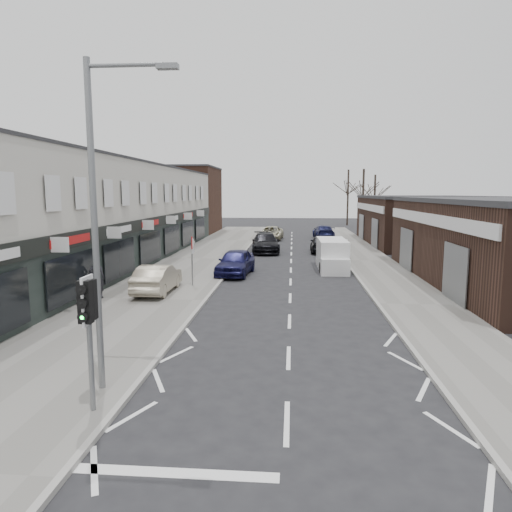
% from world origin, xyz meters
% --- Properties ---
extents(ground, '(160.00, 160.00, 0.00)m').
position_xyz_m(ground, '(0.00, 0.00, 0.00)').
color(ground, black).
rests_on(ground, ground).
extents(pavement_left, '(5.50, 64.00, 0.12)m').
position_xyz_m(pavement_left, '(-6.75, 22.00, 0.06)').
color(pavement_left, slate).
rests_on(pavement_left, ground).
extents(pavement_right, '(3.50, 64.00, 0.12)m').
position_xyz_m(pavement_right, '(5.75, 22.00, 0.06)').
color(pavement_right, slate).
rests_on(pavement_right, ground).
extents(shop_terrace_left, '(8.00, 41.00, 7.10)m').
position_xyz_m(shop_terrace_left, '(-13.50, 19.50, 3.55)').
color(shop_terrace_left, beige).
rests_on(shop_terrace_left, ground).
extents(brick_block_far, '(8.00, 10.00, 8.00)m').
position_xyz_m(brick_block_far, '(-13.50, 45.00, 4.00)').
color(brick_block_far, '#46291E').
rests_on(brick_block_far, ground).
extents(right_unit_far, '(10.00, 16.00, 4.50)m').
position_xyz_m(right_unit_far, '(12.50, 34.00, 2.25)').
color(right_unit_far, '#382119').
rests_on(right_unit_far, ground).
extents(tree_far_a, '(3.60, 3.60, 8.00)m').
position_xyz_m(tree_far_a, '(9.00, 48.00, 0.00)').
color(tree_far_a, '#382D26').
rests_on(tree_far_a, ground).
extents(tree_far_b, '(3.60, 3.60, 7.50)m').
position_xyz_m(tree_far_b, '(11.50, 54.00, 0.00)').
color(tree_far_b, '#382D26').
rests_on(tree_far_b, ground).
extents(tree_far_c, '(3.60, 3.60, 8.50)m').
position_xyz_m(tree_far_c, '(8.50, 60.00, 0.00)').
color(tree_far_c, '#382D26').
rests_on(tree_far_c, ground).
extents(traffic_light, '(0.28, 0.60, 3.10)m').
position_xyz_m(traffic_light, '(-4.40, -2.02, 2.41)').
color(traffic_light, slate).
rests_on(traffic_light, pavement_left).
extents(street_lamp, '(2.23, 0.22, 8.00)m').
position_xyz_m(street_lamp, '(-4.53, -0.80, 4.62)').
color(street_lamp, slate).
rests_on(street_lamp, pavement_left).
extents(warning_sign, '(0.12, 0.80, 2.70)m').
position_xyz_m(warning_sign, '(-5.16, 12.00, 2.20)').
color(warning_sign, slate).
rests_on(warning_sign, pavement_left).
extents(white_van, '(1.85, 5.09, 1.97)m').
position_xyz_m(white_van, '(2.70, 18.56, 0.93)').
color(white_van, white).
rests_on(white_van, ground).
extents(sedan_on_pavement, '(1.49, 4.25, 1.40)m').
position_xyz_m(sedan_on_pavement, '(-6.56, 10.24, 0.82)').
color(sedan_on_pavement, '#9F957F').
rests_on(sedan_on_pavement, pavement_left).
extents(pedestrian, '(0.78, 0.60, 1.92)m').
position_xyz_m(pedestrian, '(-9.00, 8.76, 1.08)').
color(pedestrian, black).
rests_on(pedestrian, pavement_left).
extents(parked_car_left_a, '(2.30, 4.76, 1.57)m').
position_xyz_m(parked_car_left_a, '(-3.40, 16.04, 0.78)').
color(parked_car_left_a, '#151542').
rests_on(parked_car_left_a, ground).
extents(parked_car_left_b, '(2.72, 5.73, 1.61)m').
position_xyz_m(parked_car_left_b, '(-2.20, 26.87, 0.81)').
color(parked_car_left_b, black).
rests_on(parked_car_left_b, ground).
extents(parked_car_left_c, '(2.61, 5.20, 1.41)m').
position_xyz_m(parked_car_left_c, '(-2.20, 37.38, 0.71)').
color(parked_car_left_c, '#B8B293').
rests_on(parked_car_left_c, ground).
extents(parked_car_right_a, '(1.92, 4.64, 1.49)m').
position_xyz_m(parked_car_right_a, '(3.50, 23.79, 0.75)').
color(parked_car_right_a, silver).
rests_on(parked_car_right_a, ground).
extents(parked_car_right_b, '(1.82, 4.40, 1.49)m').
position_xyz_m(parked_car_right_b, '(2.50, 27.05, 0.75)').
color(parked_car_right_b, black).
rests_on(parked_car_right_b, ground).
extents(parked_car_right_c, '(2.34, 5.11, 1.45)m').
position_xyz_m(parked_car_right_c, '(3.50, 39.29, 0.72)').
color(parked_car_right_c, '#13163C').
rests_on(parked_car_right_c, ground).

